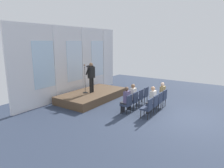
# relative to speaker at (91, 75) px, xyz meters

# --- Properties ---
(ground_plane) EXTENTS (17.15, 17.15, 0.00)m
(ground_plane) POSITION_rel_speaker_xyz_m (0.11, -5.15, -1.48)
(ground_plane) COLOR #2D384C
(rear_partition) EXTENTS (8.54, 0.14, 4.29)m
(rear_partition) POSITION_rel_speaker_xyz_m (0.15, 1.44, 0.67)
(rear_partition) COLOR silver
(rear_partition) RESTS_ON ground
(stage_platform) EXTENTS (4.24, 2.26, 0.45)m
(stage_platform) POSITION_rel_speaker_xyz_m (0.11, 0.01, -1.25)
(stage_platform) COLOR brown
(stage_platform) RESTS_ON ground
(speaker) EXTENTS (0.51, 0.69, 1.76)m
(speaker) POSITION_rel_speaker_xyz_m (0.00, 0.00, 0.00)
(speaker) COLOR black
(speaker) RESTS_ON stage_platform
(mic_stand) EXTENTS (0.28, 0.28, 1.56)m
(mic_stand) POSITION_rel_speaker_xyz_m (-0.29, 0.23, -0.69)
(mic_stand) COLOR black
(mic_stand) RESTS_ON stage_platform
(chair_r0_c0) EXTENTS (0.46, 0.44, 0.94)m
(chair_r0_c0) POSITION_rel_speaker_xyz_m (-0.86, -2.92, -0.94)
(chair_r0_c0) COLOR black
(chair_r0_c0) RESTS_ON ground
(audience_r0_c0) EXTENTS (0.36, 0.39, 1.32)m
(audience_r0_c0) POSITION_rel_speaker_xyz_m (-0.86, -2.84, -0.74)
(audience_r0_c0) COLOR #2D2D33
(audience_r0_c0) RESTS_ON ground
(chair_r0_c1) EXTENTS (0.46, 0.44, 0.94)m
(chair_r0_c1) POSITION_rel_speaker_xyz_m (-0.21, -2.92, -0.94)
(chair_r0_c1) COLOR black
(chair_r0_c1) RESTS_ON ground
(audience_r0_c1) EXTENTS (0.36, 0.39, 1.34)m
(audience_r0_c1) POSITION_rel_speaker_xyz_m (-0.21, -2.84, -0.73)
(audience_r0_c1) COLOR #2D2D33
(audience_r0_c1) RESTS_ON ground
(chair_r0_c2) EXTENTS (0.46, 0.44, 0.94)m
(chair_r0_c2) POSITION_rel_speaker_xyz_m (0.43, -2.92, -0.94)
(chair_r0_c2) COLOR black
(chair_r0_c2) RESTS_ON ground
(chair_r0_c3) EXTENTS (0.46, 0.44, 0.94)m
(chair_r0_c3) POSITION_rel_speaker_xyz_m (1.08, -2.92, -0.94)
(chair_r0_c3) COLOR black
(chair_r0_c3) RESTS_ON ground
(chair_r1_c0) EXTENTS (0.46, 0.44, 0.94)m
(chair_r1_c0) POSITION_rel_speaker_xyz_m (-0.86, -3.98, -0.94)
(chair_r1_c0) COLOR black
(chair_r1_c0) RESTS_ON ground
(chair_r1_c1) EXTENTS (0.46, 0.44, 0.94)m
(chair_r1_c1) POSITION_rel_speaker_xyz_m (-0.21, -3.98, -0.94)
(chair_r1_c1) COLOR black
(chair_r1_c1) RESTS_ON ground
(audience_r1_c1) EXTENTS (0.36, 0.39, 1.35)m
(audience_r1_c1) POSITION_rel_speaker_xyz_m (-0.21, -3.90, -0.73)
(audience_r1_c1) COLOR #2D2D33
(audience_r1_c1) RESTS_ON ground
(chair_r1_c2) EXTENTS (0.46, 0.44, 0.94)m
(chair_r1_c2) POSITION_rel_speaker_xyz_m (0.43, -3.98, -0.94)
(chair_r1_c2) COLOR black
(chair_r1_c2) RESTS_ON ground
(chair_r1_c3) EXTENTS (0.46, 0.44, 0.94)m
(chair_r1_c3) POSITION_rel_speaker_xyz_m (1.08, -3.98, -0.94)
(chair_r1_c3) COLOR black
(chair_r1_c3) RESTS_ON ground
(audience_r1_c3) EXTENTS (0.36, 0.39, 1.33)m
(audience_r1_c3) POSITION_rel_speaker_xyz_m (1.08, -3.90, -0.74)
(audience_r1_c3) COLOR #2D2D33
(audience_r1_c3) RESTS_ON ground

